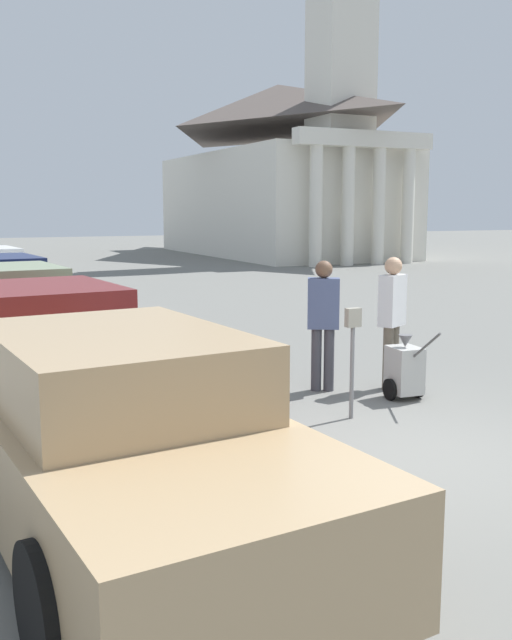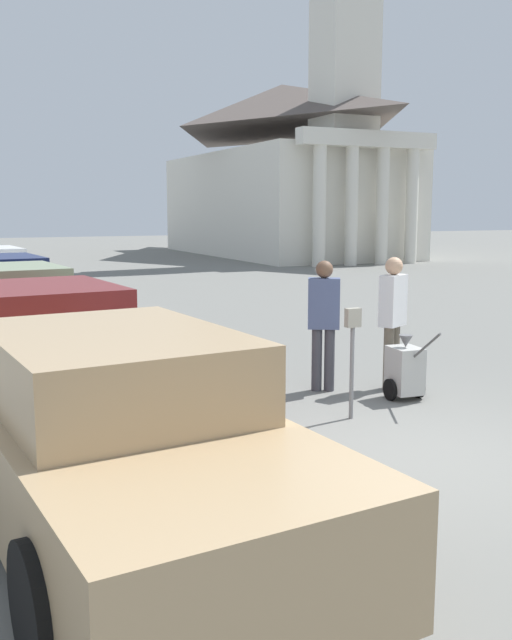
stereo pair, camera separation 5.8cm
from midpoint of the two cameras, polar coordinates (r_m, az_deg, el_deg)
The scene contains 9 objects.
ground_plane at distance 7.44m, azimuth 12.88°, elevation -10.51°, with size 120.00×120.00×0.00m, color slate.
parked_car_tan at distance 5.62m, azimuth -11.50°, elevation -9.01°, with size 2.34×5.37×1.56m.
parked_car_maroon at distance 8.95m, azimuth -16.61°, elevation -2.64°, with size 2.29×4.94×1.57m.
parked_car_sage at distance 12.47m, azimuth -18.96°, elevation 0.42°, with size 2.23×4.92×1.53m.
parking_meter at distance 8.34m, azimuth 7.92°, elevation -1.74°, with size 0.18×0.09×1.31m.
person_worker at distance 9.58m, azimuth 5.61°, elevation 0.24°, with size 0.47×0.40×1.77m.
person_supervisor at distance 9.81m, azimuth 11.04°, elevation 0.47°, with size 0.47×0.39×1.81m.
equipment_cart at distance 9.43m, azimuth 12.00°, elevation -3.92°, with size 0.49×1.00×1.00m.
church at distance 38.79m, azimuth 2.60°, elevation 13.36°, with size 8.16×16.75×25.18m.
Camera 2 is at (-4.31, -5.55, 2.44)m, focal length 40.00 mm.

